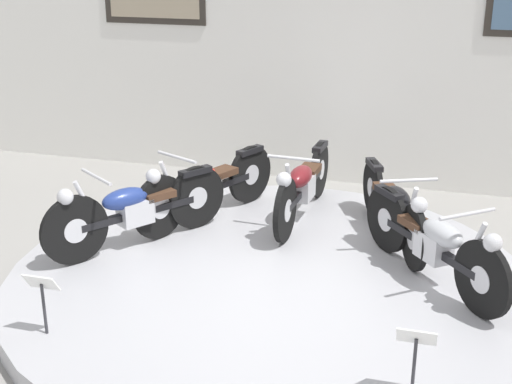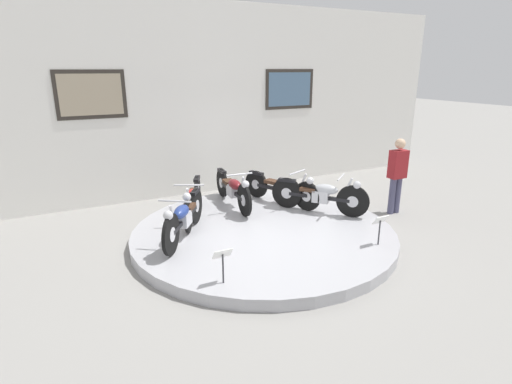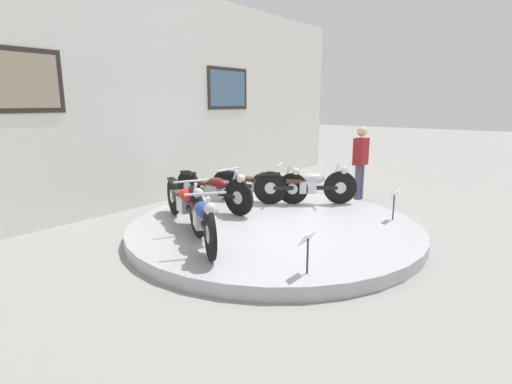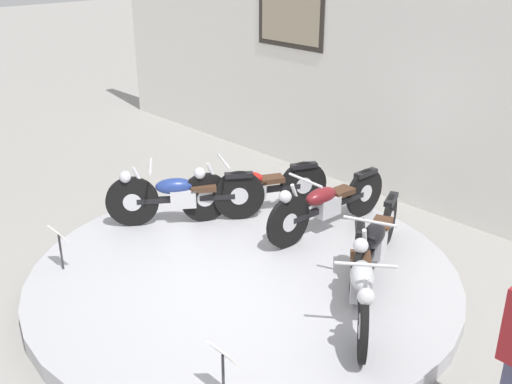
# 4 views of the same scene
# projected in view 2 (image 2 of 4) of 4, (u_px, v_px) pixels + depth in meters

# --- Properties ---
(ground_plane) EXTENTS (60.00, 60.00, 0.00)m
(ground_plane) POSITION_uv_depth(u_px,v_px,m) (263.00, 238.00, 7.32)
(ground_plane) COLOR gray
(display_platform) EXTENTS (4.72, 4.72, 0.19)m
(display_platform) POSITION_uv_depth(u_px,v_px,m) (263.00, 233.00, 7.29)
(display_platform) COLOR #ADADB2
(display_platform) RESTS_ON ground_plane
(back_wall) EXTENTS (14.00, 0.22, 4.45)m
(back_wall) POSITION_uv_depth(u_px,v_px,m) (200.00, 101.00, 9.45)
(back_wall) COLOR white
(back_wall) RESTS_ON ground_plane
(motorcycle_blue) EXTENTS (1.19, 1.68, 0.81)m
(motorcycle_blue) POSITION_uv_depth(u_px,v_px,m) (184.00, 216.00, 6.74)
(motorcycle_blue) COLOR black
(motorcycle_blue) RESTS_ON display_platform
(motorcycle_red) EXTENTS (0.91, 1.84, 0.80)m
(motorcycle_red) POSITION_uv_depth(u_px,v_px,m) (193.00, 199.00, 7.61)
(motorcycle_red) COLOR black
(motorcycle_red) RESTS_ON display_platform
(motorcycle_maroon) EXTENTS (0.54, 1.99, 0.80)m
(motorcycle_maroon) POSITION_uv_depth(u_px,v_px,m) (233.00, 188.00, 8.31)
(motorcycle_maroon) COLOR black
(motorcycle_maroon) RESTS_ON display_platform
(motorcycle_black) EXTENTS (0.83, 1.82, 0.78)m
(motorcycle_black) POSITION_uv_depth(u_px,v_px,m) (282.00, 187.00, 8.45)
(motorcycle_black) COLOR black
(motorcycle_black) RESTS_ON display_platform
(motorcycle_silver) EXTENTS (1.31, 1.57, 0.80)m
(motorcycle_silver) POSITION_uv_depth(u_px,v_px,m) (321.00, 194.00, 7.94)
(motorcycle_silver) COLOR black
(motorcycle_silver) RESTS_ON display_platform
(info_placard_front_left) EXTENTS (0.26, 0.11, 0.51)m
(info_placard_front_left) POSITION_uv_depth(u_px,v_px,m) (223.00, 258.00, 5.32)
(info_placard_front_left) COLOR #333338
(info_placard_front_left) RESTS_ON display_platform
(info_placard_front_centre) EXTENTS (0.26, 0.11, 0.51)m
(info_placard_front_centre) POSITION_uv_depth(u_px,v_px,m) (380.00, 224.00, 6.49)
(info_placard_front_centre) COLOR #333338
(info_placard_front_centre) RESTS_ON display_platform
(visitor_standing) EXTENTS (0.36, 0.22, 1.60)m
(visitor_standing) POSITION_uv_depth(u_px,v_px,m) (397.00, 172.00, 8.31)
(visitor_standing) COLOR #4C4C6B
(visitor_standing) RESTS_ON ground_plane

